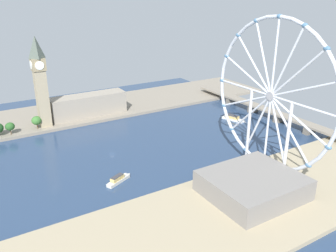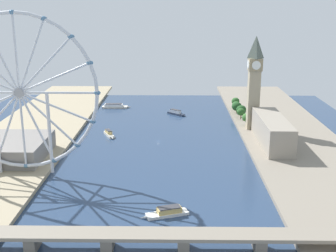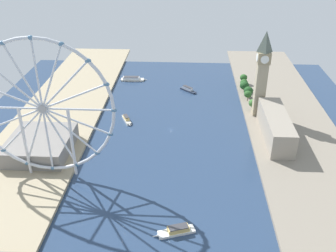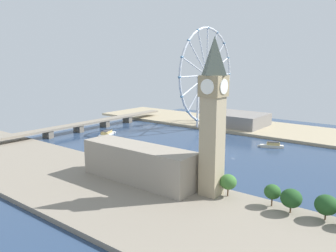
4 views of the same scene
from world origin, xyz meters
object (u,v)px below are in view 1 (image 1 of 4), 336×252
Objects in this scene: ferris_wheel at (271,97)px; tour_boat_0 at (233,118)px; riverside_hall at (253,185)px; tour_boat_3 at (119,179)px; clock_tower at (40,81)px; parliament_block at (88,105)px; river_bridge at (266,110)px.

tour_boat_0 is (-105.58, 61.28, -60.44)m from ferris_wheel.
tour_boat_3 is at bearing -134.67° from riverside_hall.
ferris_wheel is (187.12, 120.99, 12.32)m from clock_tower.
tour_boat_3 is at bearing 7.65° from clock_tower.
ferris_wheel reaches higher than riverside_hall.
riverside_hall is (218.09, 38.43, -4.44)m from parliament_block.
river_bridge is at bearing 133.46° from ferris_wheel.
tour_boat_3 is (-46.61, -102.12, -60.36)m from ferris_wheel.
parliament_block is 1.36× the size of riverside_hall.
river_bridge is at bearing 59.31° from parliament_block.
clock_tower is at bearing -157.14° from riverside_hall.
clock_tower is at bearing -132.76° from tour_boat_0.
tour_boat_0 is 173.71m from tour_boat_3.
parliament_block is at bearing 100.43° from clock_tower.
clock_tower is 149.69m from tour_boat_3.
ferris_wheel is 148.23m from river_bridge.
clock_tower reaches higher than tour_boat_0.
ferris_wheel is 136.22m from tour_boat_0.
parliament_block is (-9.14, 49.66, -35.51)m from clock_tower.
ferris_wheel reaches higher than river_bridge.
river_bridge is at bearing 131.26° from riverside_hall.
clock_tower is at bearing -147.11° from ferris_wheel.
clock_tower reaches higher than tour_boat_3.
riverside_hall is (21.83, -32.90, -52.27)m from ferris_wheel.
tour_boat_0 is (-10.93, -38.60, -5.32)m from river_bridge.
ferris_wheel is (196.26, 71.33, 47.83)m from parliament_block.
clock_tower is at bearing 73.13° from tour_boat_3.
parliament_block is at bearing -160.03° from ferris_wheel.
riverside_hall is 0.27× the size of river_bridge.
parliament_block is 214.23m from ferris_wheel.
riverside_hall is (208.95, 88.09, -39.95)m from clock_tower.
river_bridge is at bearing -11.14° from tour_boat_3.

